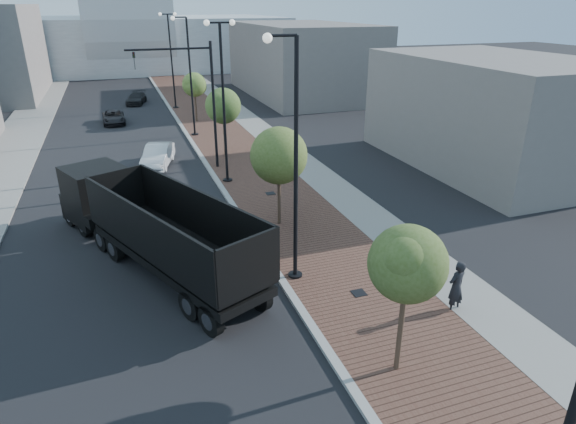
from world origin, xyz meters
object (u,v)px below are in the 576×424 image
object	(u,v)px
white_sedan	(158,155)
pedestrian	(456,287)
dump_truck	(130,219)
dark_car_mid	(114,117)

from	to	relation	value
white_sedan	pedestrian	size ratio (longest dim) A/B	2.21
white_sedan	pedestrian	distance (m)	22.29
dump_truck	pedestrian	distance (m)	13.63
white_sedan	dark_car_mid	xyz separation A→B (m)	(-2.54, 14.26, -0.15)
dark_car_mid	pedestrian	distance (m)	36.60
dark_car_mid	pedestrian	world-z (taller)	pedestrian
pedestrian	white_sedan	bearing A→B (deg)	-81.90
white_sedan	pedestrian	xyz separation A→B (m)	(8.15, -20.74, 0.27)
dark_car_mid	pedestrian	bearing A→B (deg)	-74.23
white_sedan	dark_car_mid	distance (m)	14.48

